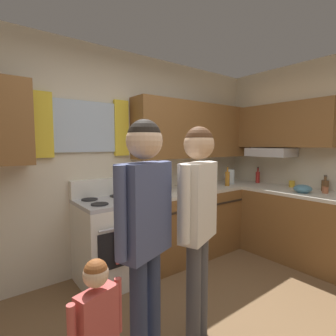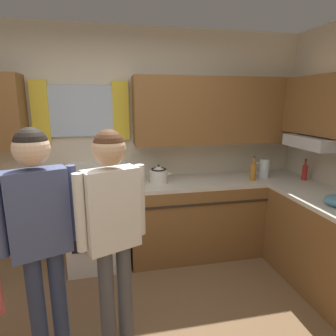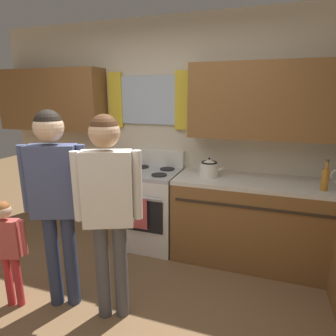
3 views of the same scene
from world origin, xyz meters
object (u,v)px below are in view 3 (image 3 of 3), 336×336
at_px(stove_oven, 151,206).
at_px(adult_holding_child, 55,189).
at_px(stovetop_kettle, 209,168).
at_px(bottle_oil_amber, 325,179).
at_px(small_child, 8,242).
at_px(adult_in_plaid, 108,197).

height_order(stove_oven, adult_holding_child, adult_holding_child).
xyz_separation_m(stovetop_kettle, adult_holding_child, (-0.99, -1.20, 0.04)).
bearing_deg(bottle_oil_amber, small_child, -153.33).
height_order(stovetop_kettle, small_child, stovetop_kettle).
distance_m(stove_oven, small_child, 1.54).
height_order(stove_oven, adult_in_plaid, adult_in_plaid).
distance_m(stovetop_kettle, adult_in_plaid, 1.30).
bearing_deg(small_child, bottle_oil_amber, 26.67).
bearing_deg(stove_oven, adult_holding_child, -104.39).
bearing_deg(small_child, stove_oven, 63.12).
xyz_separation_m(stove_oven, small_child, (-0.69, -1.37, 0.12)).
bearing_deg(stove_oven, bottle_oil_amber, -4.42).
xyz_separation_m(stove_oven, bottle_oil_amber, (1.76, -0.14, 0.54)).
bearing_deg(bottle_oil_amber, adult_in_plaid, -146.52).
bearing_deg(adult_in_plaid, small_child, -168.68).
height_order(bottle_oil_amber, stovetop_kettle, bottle_oil_amber).
bearing_deg(adult_in_plaid, stovetop_kettle, 66.05).
xyz_separation_m(bottle_oil_amber, stovetop_kettle, (-1.08, 0.13, -0.01)).
bearing_deg(stovetop_kettle, adult_in_plaid, -113.95).
bearing_deg(bottle_oil_amber, adult_holding_child, -152.61).
bearing_deg(small_child, adult_in_plaid, 11.32).
relative_size(stove_oven, small_child, 1.17).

